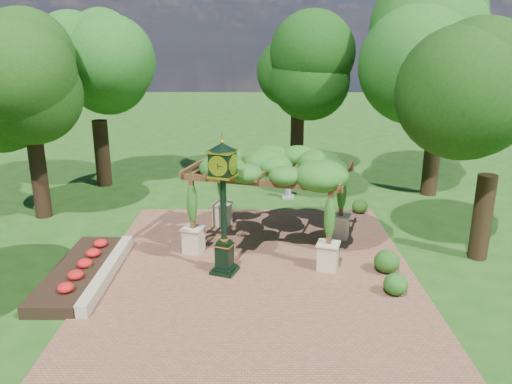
{
  "coord_description": "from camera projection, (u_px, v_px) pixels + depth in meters",
  "views": [
    {
      "loc": [
        0.11,
        -13.6,
        7.07
      ],
      "look_at": [
        0.0,
        2.5,
        2.2
      ],
      "focal_mm": 35.0,
      "sensor_mm": 36.0,
      "label": 1
    }
  ],
  "objects": [
    {
      "name": "pergola",
      "position": [
        270.0,
        170.0,
        17.23
      ],
      "size": [
        6.17,
        4.79,
        3.42
      ],
      "rotation": [
        0.0,
        0.0,
        -0.29
      ],
      "color": "beige",
      "rests_on": "brick_plaza"
    },
    {
      "name": "sundial",
      "position": [
        288.0,
        189.0,
        23.4
      ],
      "size": [
        0.56,
        0.56,
        1.01
      ],
      "rotation": [
        0.0,
        0.0,
        -0.0
      ],
      "color": "gray",
      "rests_on": "ground"
    },
    {
      "name": "pedestal_clock",
      "position": [
        223.0,
        197.0,
        15.13
      ],
      "size": [
        1.08,
        1.08,
        4.27
      ],
      "rotation": [
        0.0,
        0.0,
        -0.35
      ],
      "color": "black",
      "rests_on": "brick_plaza"
    },
    {
      "name": "shrub_back",
      "position": [
        360.0,
        206.0,
        21.24
      ],
      "size": [
        0.83,
        0.83,
        0.61
      ],
      "primitive_type": "ellipsoid",
      "rotation": [
        0.0,
        0.0,
        -0.28
      ],
      "color": "#2A5619",
      "rests_on": "brick_plaza"
    },
    {
      "name": "ground",
      "position": [
        255.0,
        285.0,
        15.07
      ],
      "size": [
        120.0,
        120.0,
        0.0
      ],
      "primitive_type": "plane",
      "color": "#1E4714",
      "rests_on": "ground"
    },
    {
      "name": "tree_east_far",
      "position": [
        443.0,
        51.0,
        22.17
      ],
      "size": [
        5.09,
        5.09,
        9.7
      ],
      "color": "#312213",
      "rests_on": "ground"
    },
    {
      "name": "tree_west_near",
      "position": [
        27.0,
        80.0,
        19.39
      ],
      "size": [
        4.64,
        4.64,
        8.21
      ],
      "color": "black",
      "rests_on": "ground"
    },
    {
      "name": "brick_plaza",
      "position": [
        256.0,
        270.0,
        16.02
      ],
      "size": [
        10.0,
        12.0,
        0.04
      ],
      "primitive_type": "cube",
      "color": "brown",
      "rests_on": "ground"
    },
    {
      "name": "border_wall",
      "position": [
        108.0,
        272.0,
        15.52
      ],
      "size": [
        0.35,
        5.0,
        0.4
      ],
      "primitive_type": "cube",
      "color": "#C6B793",
      "rests_on": "ground"
    },
    {
      "name": "shrub_front",
      "position": [
        396.0,
        284.0,
        14.38
      ],
      "size": [
        0.93,
        0.93,
        0.64
      ],
      "primitive_type": "ellipsoid",
      "rotation": [
        0.0,
        0.0,
        0.42
      ],
      "color": "#1E5317",
      "rests_on": "brick_plaza"
    },
    {
      "name": "tree_west_far",
      "position": [
        94.0,
        68.0,
        23.94
      ],
      "size": [
        3.83,
        3.83,
        8.59
      ],
      "color": "black",
      "rests_on": "ground"
    },
    {
      "name": "flower_bed",
      "position": [
        79.0,
        272.0,
        15.53
      ],
      "size": [
        1.5,
        5.0,
        0.36
      ],
      "primitive_type": "cube",
      "color": "red",
      "rests_on": "ground"
    },
    {
      "name": "shrub_mid",
      "position": [
        387.0,
        261.0,
        15.77
      ],
      "size": [
        0.92,
        0.92,
        0.73
      ],
      "primitive_type": "ellipsoid",
      "rotation": [
        0.0,
        0.0,
        0.16
      ],
      "color": "#1F4D15",
      "rests_on": "brick_plaza"
    },
    {
      "name": "tree_east_near",
      "position": [
        498.0,
        105.0,
        15.52
      ],
      "size": [
        3.94,
        3.94,
        7.54
      ],
      "color": "#302213",
      "rests_on": "ground"
    },
    {
      "name": "tree_north",
      "position": [
        299.0,
        67.0,
        25.91
      ],
      "size": [
        3.96,
        3.96,
        8.48
      ],
      "color": "black",
      "rests_on": "ground"
    }
  ]
}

